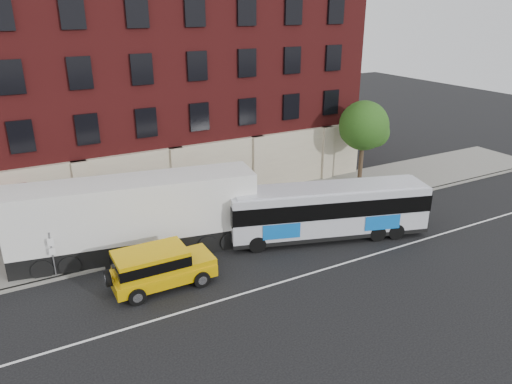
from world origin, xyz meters
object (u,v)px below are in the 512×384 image
street_tree (364,127)px  yellow_suv (158,266)px  sign_pole (52,252)px  city_bus (328,209)px  shipping_container (136,218)px

street_tree → yellow_suv: street_tree is taller
sign_pole → city_bus: (14.58, -2.64, 0.28)m
street_tree → shipping_container: size_ratio=0.48×
sign_pole → yellow_suv: 5.30m
street_tree → yellow_suv: bearing=-160.0°
sign_pole → city_bus: city_bus is taller
sign_pole → street_tree: bearing=8.6°
street_tree → city_bus: bearing=-141.3°
shipping_container → street_tree: bearing=8.6°
city_bus → shipping_container: 10.74m
yellow_suv → shipping_container: size_ratio=0.40×
yellow_suv → street_tree: bearing=20.0°
street_tree → city_bus: street_tree is taller
street_tree → yellow_suv: (-17.78, -6.48, -3.28)m
sign_pole → shipping_container: bearing=8.6°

